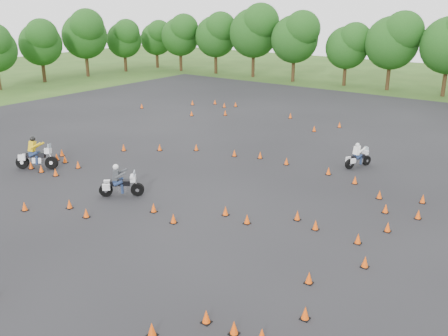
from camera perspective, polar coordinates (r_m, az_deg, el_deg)
name	(u,v)px	position (r m, az deg, el deg)	size (l,w,h in m)	color
ground	(176,212)	(24.76, -5.48, -5.03)	(140.00, 140.00, 0.00)	#2D5119
asphalt_pad	(244,178)	(29.17, 2.32, -1.21)	(62.00, 62.00, 0.00)	black
treeline	(436,58)	(53.97, 23.04, 11.52)	(86.99, 31.89, 10.15)	#1A4614
traffic_cones	(239,177)	(28.81, 1.68, -0.98)	(36.25, 32.52, 0.45)	#FF530A
rider_grey	(121,180)	(26.84, -11.68, -1.32)	(2.37, 0.73, 1.83)	#3A3D41
rider_yellow	(35,154)	(32.55, -20.76, 1.55)	(2.60, 0.80, 2.01)	gold
rider_white	(359,155)	(32.03, 15.14, 1.47)	(2.05, 0.63, 1.58)	white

